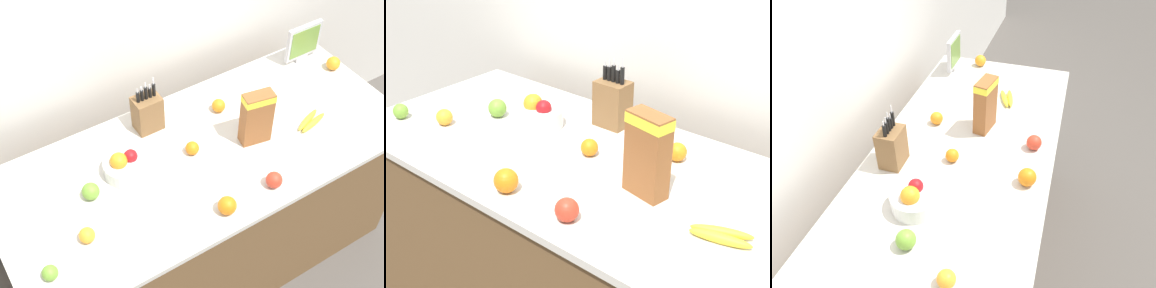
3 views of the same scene
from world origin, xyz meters
TOP-DOWN VIEW (x-y plane):
  - wall_back at (0.00, 0.67)m, footprint 9.00×0.06m
  - counter at (0.00, 0.00)m, footprint 2.11×0.92m
  - knife_block at (-0.16, 0.30)m, footprint 0.14×0.11m
  - cereal_box at (0.25, -0.05)m, footprint 0.16×0.10m
  - fruit_bowl at (-0.39, 0.09)m, footprint 0.22×0.22m
  - banana_bunch at (0.57, -0.12)m, footprint 0.20×0.12m
  - apple_leftmost at (-0.91, -0.24)m, footprint 0.07×0.07m
  - apple_near_bananas at (0.15, -0.34)m, footprint 0.08×0.08m
  - apple_by_knife_block at (-0.60, 0.05)m, footprint 0.08×0.08m
  - orange_front_left at (-0.06, 0.03)m, footprint 0.07×0.07m
  - orange_mid_left at (0.22, 0.22)m, footprint 0.07×0.07m
  - orange_front_right at (-0.71, -0.16)m, footprint 0.07×0.07m
  - orange_by_cereal at (-0.12, -0.35)m, footprint 0.09×0.09m

SIDE VIEW (x-z plane):
  - counter at x=0.00m, z-range 0.00..0.93m
  - banana_bunch at x=0.57m, z-range 0.93..0.96m
  - apple_leftmost at x=-0.91m, z-range 0.93..1.00m
  - orange_front_left at x=-0.06m, z-range 0.93..1.00m
  - orange_front_right at x=-0.71m, z-range 0.93..1.00m
  - orange_mid_left at x=0.22m, z-range 0.93..1.00m
  - apple_near_bananas at x=0.15m, z-range 0.93..1.01m
  - apple_by_knife_block at x=-0.60m, z-range 0.93..1.01m
  - orange_by_cereal at x=-0.12m, z-range 0.93..1.02m
  - fruit_bowl at x=-0.39m, z-range 0.91..1.05m
  - knife_block at x=-0.16m, z-range 0.88..1.19m
  - cereal_box at x=0.25m, z-range 0.94..1.24m
  - wall_back at x=0.00m, z-range 0.00..2.60m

